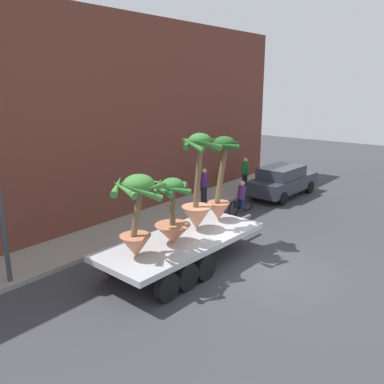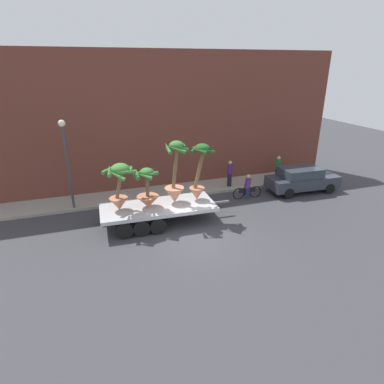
% 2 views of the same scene
% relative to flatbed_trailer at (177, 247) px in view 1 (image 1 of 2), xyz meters
% --- Properties ---
extents(ground_plane, '(60.00, 60.00, 0.00)m').
position_rel_flatbed_trailer_xyz_m(ground_plane, '(1.74, -2.24, -0.76)').
color(ground_plane, '#38383D').
extents(sidewalk, '(24.00, 2.20, 0.15)m').
position_rel_flatbed_trailer_xyz_m(sidewalk, '(1.74, 3.86, -0.69)').
color(sidewalk, gray).
rests_on(sidewalk, ground).
extents(building_facade, '(24.00, 1.20, 8.42)m').
position_rel_flatbed_trailer_xyz_m(building_facade, '(1.74, 5.56, 3.45)').
color(building_facade, brown).
rests_on(building_facade, ground).
extents(flatbed_trailer, '(6.74, 2.55, 0.98)m').
position_rel_flatbed_trailer_xyz_m(flatbed_trailer, '(0.00, 0.00, 0.00)').
color(flatbed_trailer, '#B7BABF').
rests_on(flatbed_trailer, ground).
extents(potted_palm_rear, '(1.29, 1.31, 2.95)m').
position_rel_flatbed_trailer_xyz_m(potted_palm_rear, '(2.50, 0.12, 1.75)').
color(potted_palm_rear, '#C17251').
rests_on(potted_palm_rear, flatbed_trailer).
extents(potted_palm_middle, '(1.22, 1.35, 2.03)m').
position_rel_flatbed_trailer_xyz_m(potted_palm_middle, '(-0.25, -0.04, 1.05)').
color(potted_palm_middle, '#C17251').
rests_on(potted_palm_middle, flatbed_trailer).
extents(potted_palm_front, '(1.60, 1.75, 2.33)m').
position_rel_flatbed_trailer_xyz_m(potted_palm_front, '(-1.55, 0.08, 1.51)').
color(potted_palm_front, '#C17251').
rests_on(potted_palm_front, flatbed_trailer).
extents(potted_palm_extra, '(1.24, 1.31, 3.18)m').
position_rel_flatbed_trailer_xyz_m(potted_palm_extra, '(1.21, 0.15, 1.54)').
color(potted_palm_extra, tan).
rests_on(potted_palm_extra, flatbed_trailer).
extents(cyclist, '(1.84, 0.36, 1.54)m').
position_rel_flatbed_trailer_xyz_m(cyclist, '(6.07, 1.50, -0.09)').
color(cyclist, black).
rests_on(cyclist, ground).
extents(parked_car, '(4.54, 1.98, 1.58)m').
position_rel_flatbed_trailer_xyz_m(parked_car, '(9.86, 1.41, 0.06)').
color(parked_car, '#2D333D').
rests_on(parked_car, ground).
extents(pedestrian_near_gate, '(0.36, 0.36, 1.71)m').
position_rel_flatbed_trailer_xyz_m(pedestrian_near_gate, '(9.32, 3.36, 0.28)').
color(pedestrian_near_gate, black).
rests_on(pedestrian_near_gate, sidewalk).
extents(pedestrian_far_left, '(0.36, 0.36, 1.71)m').
position_rel_flatbed_trailer_xyz_m(pedestrian_far_left, '(5.76, 3.38, 0.28)').
color(pedestrian_far_left, black).
rests_on(pedestrian_far_left, sidewalk).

